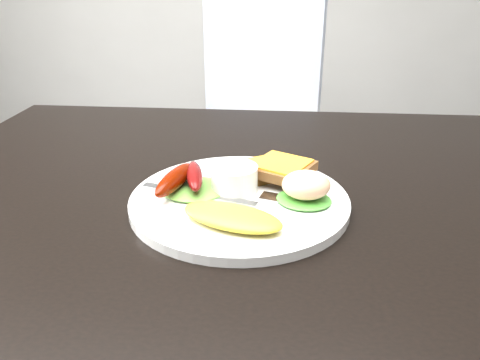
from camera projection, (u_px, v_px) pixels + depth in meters
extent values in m
cube|color=black|center=(301.00, 201.00, 0.68)|extent=(1.20, 0.80, 0.04)
cube|color=tan|center=(258.00, 144.00, 1.72)|extent=(0.58, 0.58, 0.06)
imported|color=#2C5A88|center=(182.00, 116.00, 1.28)|extent=(0.55, 0.43, 1.34)
cylinder|color=white|center=(239.00, 201.00, 0.62)|extent=(0.29, 0.29, 0.01)
ellipsoid|color=#4C912C|center=(194.00, 189.00, 0.63)|extent=(0.10, 0.10, 0.01)
ellipsoid|color=green|center=(304.00, 199.00, 0.60)|extent=(0.08, 0.08, 0.01)
ellipsoid|color=yellow|center=(232.00, 217.00, 0.55)|extent=(0.14, 0.10, 0.02)
ellipsoid|color=#5C1300|center=(175.00, 179.00, 0.62)|extent=(0.05, 0.11, 0.03)
ellipsoid|color=#670605|center=(194.00, 176.00, 0.63)|extent=(0.04, 0.09, 0.02)
cylinder|color=white|center=(234.00, 179.00, 0.63)|extent=(0.07, 0.07, 0.04)
cube|color=brown|center=(264.00, 170.00, 0.68)|extent=(0.10, 0.10, 0.01)
cube|color=brown|center=(281.00, 168.00, 0.65)|extent=(0.10, 0.10, 0.01)
ellipsoid|color=beige|center=(306.00, 185.00, 0.60)|extent=(0.08, 0.08, 0.03)
cube|color=#ADAFB7|center=(198.00, 195.00, 0.62)|extent=(0.16, 0.06, 0.00)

